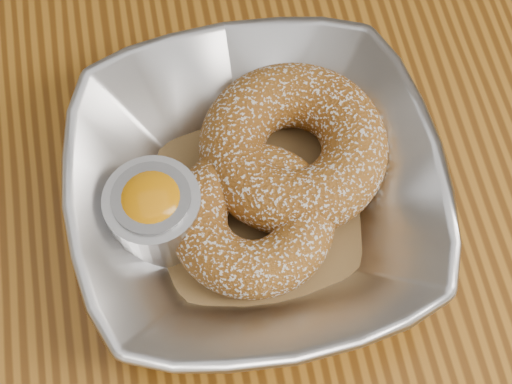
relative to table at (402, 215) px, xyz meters
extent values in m
cube|color=brown|center=(0.00, 0.00, 0.08)|extent=(1.20, 0.80, 0.04)
imported|color=#B7B9BE|center=(-0.12, -0.02, 0.13)|extent=(0.22, 0.22, 0.05)
cube|color=brown|center=(-0.12, -0.02, 0.11)|extent=(0.20, 0.20, 0.00)
torus|color=brown|center=(-0.09, 0.00, 0.13)|extent=(0.14, 0.14, 0.04)
torus|color=brown|center=(-0.12, -0.04, 0.13)|extent=(0.12, 0.12, 0.03)
cylinder|color=#B7B9BE|center=(-0.18, -0.02, 0.13)|extent=(0.06, 0.06, 0.04)
cylinder|color=gray|center=(-0.18, -0.02, 0.13)|extent=(0.05, 0.05, 0.04)
ellipsoid|color=orange|center=(-0.18, -0.02, 0.14)|extent=(0.04, 0.04, 0.03)
camera|label=1|loc=(-0.16, -0.22, 0.55)|focal=55.00mm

